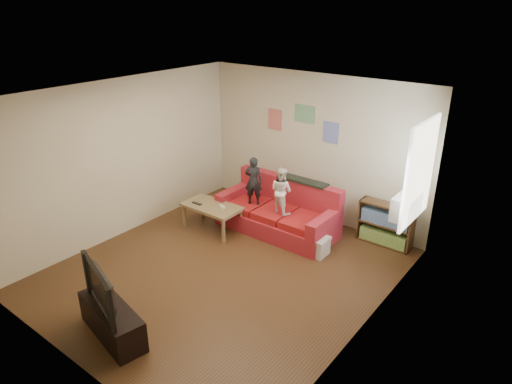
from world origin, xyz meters
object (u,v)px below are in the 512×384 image
Objects in this scene: child_b at (281,190)px; tv_stand at (112,321)px; file_box at (314,245)px; television at (107,287)px; sofa at (279,213)px; bookshelf at (385,226)px; coffee_table at (212,209)px; child_a at (254,181)px.

child_b is 0.73× the size of tv_stand.
television reaches higher than file_box.
sofa is 3.60m from television.
tv_stand is at bearing 94.69° from child_b.
child_b is at bearing -152.15° from bookshelf.
sofa reaches higher than bookshelf.
bookshelf is at bearing 52.24° from file_box.
coffee_table is at bearing 126.44° from television.
coffee_table is 1.95m from file_box.
child_a is at bearing 109.02° from tv_stand.
child_a reaches higher than child_b.
television is (0.00, 0.00, 0.50)m from tv_stand.
coffee_table is 3.02m from bookshelf.
child_b is at bearing 27.31° from coffee_table.
bookshelf is at bearing 85.85° from television.
child_a is at bearing 48.63° from coffee_table.
file_box is (1.39, -0.17, -0.73)m from child_a.
bookshelf reaches higher than coffee_table.
coffee_table is 0.94× the size of tv_stand.
child_a is 1.07× the size of child_b.
television is at bearing 94.69° from child_b.
television is at bearing -90.23° from sofa.
tv_stand is (-0.01, -3.57, -0.10)m from sofa.
file_box is (-0.78, -1.00, -0.17)m from bookshelf.
bookshelf reaches higher than tv_stand.
tv_stand is at bearing -112.26° from bookshelf.
file_box is at bearing 91.62° from television.
child_a reaches higher than bookshelf.
child_a is 0.60m from child_b.
coffee_table is at bearing -168.19° from file_box.
television reaches higher than tv_stand.
tv_stand is (0.94, -2.83, -0.20)m from coffee_table.
television is at bearing -112.26° from bookshelf.
child_a is 2.39m from bookshelf.
sofa is 2.40× the size of child_a.
child_b reaches higher than coffee_table.
child_b reaches higher than sofa.
coffee_table is at bearing -142.13° from sofa.
coffee_table is 3.00m from television.
tv_stand is at bearing 74.12° from child_a.
child_a is 3.43m from television.
child_b reaches higher than tv_stand.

